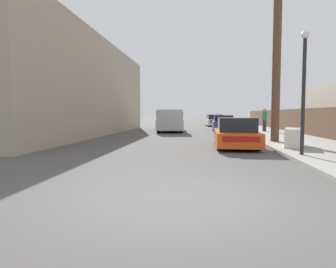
{
  "coord_description": "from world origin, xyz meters",
  "views": [
    {
      "loc": [
        0.29,
        -4.99,
        1.49
      ],
      "look_at": [
        -1.28,
        9.58,
        0.49
      ],
      "focal_mm": 32.0,
      "sensor_mm": 36.0,
      "label": 1
    }
  ],
  "objects_px": {
    "utility_pole": "(277,53)",
    "pedestrian": "(265,119)",
    "car_parked_far": "(214,121)",
    "street_lamp": "(304,82)",
    "discarded_fridge": "(293,137)",
    "car_parked_mid": "(223,123)",
    "parked_sports_car_red": "(236,134)",
    "pickup_truck": "(170,121)"
  },
  "relations": [
    {
      "from": "utility_pole",
      "to": "pedestrian",
      "type": "height_order",
      "value": "utility_pole"
    },
    {
      "from": "utility_pole",
      "to": "pedestrian",
      "type": "distance_m",
      "value": 9.31
    },
    {
      "from": "car_parked_far",
      "to": "street_lamp",
      "type": "xyz_separation_m",
      "value": [
        1.72,
        -25.91,
        1.87
      ]
    },
    {
      "from": "discarded_fridge",
      "to": "car_parked_mid",
      "type": "distance_m",
      "value": 13.69
    },
    {
      "from": "car_parked_mid",
      "to": "car_parked_far",
      "type": "height_order",
      "value": "car_parked_far"
    },
    {
      "from": "car_parked_far",
      "to": "pedestrian",
      "type": "height_order",
      "value": "pedestrian"
    },
    {
      "from": "discarded_fridge",
      "to": "car_parked_far",
      "type": "relative_size",
      "value": 0.43
    },
    {
      "from": "car_parked_far",
      "to": "car_parked_mid",
      "type": "bearing_deg",
      "value": -92.61
    },
    {
      "from": "parked_sports_car_red",
      "to": "car_parked_far",
      "type": "bearing_deg",
      "value": 90.97
    },
    {
      "from": "discarded_fridge",
      "to": "utility_pole",
      "type": "distance_m",
      "value": 4.56
    },
    {
      "from": "car_parked_mid",
      "to": "street_lamp",
      "type": "xyz_separation_m",
      "value": [
        1.41,
        -16.15,
        1.89
      ]
    },
    {
      "from": "parked_sports_car_red",
      "to": "street_lamp",
      "type": "relative_size",
      "value": 1.13
    },
    {
      "from": "car_parked_far",
      "to": "discarded_fridge",
      "type": "bearing_deg",
      "value": -89.03
    },
    {
      "from": "discarded_fridge",
      "to": "car_parked_mid",
      "type": "height_order",
      "value": "car_parked_mid"
    },
    {
      "from": "car_parked_far",
      "to": "street_lamp",
      "type": "bearing_deg",
      "value": -90.64
    },
    {
      "from": "parked_sports_car_red",
      "to": "pickup_truck",
      "type": "height_order",
      "value": "pickup_truck"
    },
    {
      "from": "parked_sports_car_red",
      "to": "street_lamp",
      "type": "xyz_separation_m",
      "value": [
        1.82,
        -3.18,
        1.93
      ]
    },
    {
      "from": "car_parked_far",
      "to": "pedestrian",
      "type": "distance_m",
      "value": 12.9
    },
    {
      "from": "car_parked_mid",
      "to": "discarded_fridge",
      "type": "bearing_deg",
      "value": -81.2
    },
    {
      "from": "car_parked_mid",
      "to": "utility_pole",
      "type": "bearing_deg",
      "value": -80.63
    },
    {
      "from": "discarded_fridge",
      "to": "pickup_truck",
      "type": "height_order",
      "value": "pickup_truck"
    },
    {
      "from": "discarded_fridge",
      "to": "pedestrian",
      "type": "bearing_deg",
      "value": 101.81
    },
    {
      "from": "car_parked_far",
      "to": "utility_pole",
      "type": "xyz_separation_m",
      "value": [
        2.0,
        -21.05,
        3.8
      ]
    },
    {
      "from": "utility_pole",
      "to": "pedestrian",
      "type": "xyz_separation_m",
      "value": [
        1.27,
        8.58,
        -3.39
      ]
    },
    {
      "from": "utility_pole",
      "to": "pedestrian",
      "type": "relative_size",
      "value": 4.73
    },
    {
      "from": "car_parked_mid",
      "to": "utility_pole",
      "type": "xyz_separation_m",
      "value": [
        1.69,
        -11.28,
        3.81
      ]
    },
    {
      "from": "car_parked_mid",
      "to": "car_parked_far",
      "type": "relative_size",
      "value": 0.95
    },
    {
      "from": "discarded_fridge",
      "to": "street_lamp",
      "type": "height_order",
      "value": "street_lamp"
    },
    {
      "from": "pickup_truck",
      "to": "pedestrian",
      "type": "height_order",
      "value": "pedestrian"
    },
    {
      "from": "discarded_fridge",
      "to": "parked_sports_car_red",
      "type": "relative_size",
      "value": 0.42
    },
    {
      "from": "discarded_fridge",
      "to": "car_parked_mid",
      "type": "relative_size",
      "value": 0.45
    },
    {
      "from": "utility_pole",
      "to": "street_lamp",
      "type": "bearing_deg",
      "value": -93.36
    },
    {
      "from": "parked_sports_car_red",
      "to": "utility_pole",
      "type": "xyz_separation_m",
      "value": [
        2.1,
        1.68,
        3.85
      ]
    },
    {
      "from": "discarded_fridge",
      "to": "parked_sports_car_red",
      "type": "bearing_deg",
      "value": -177.01
    },
    {
      "from": "utility_pole",
      "to": "pedestrian",
      "type": "bearing_deg",
      "value": 81.56
    },
    {
      "from": "car_parked_far",
      "to": "pedestrian",
      "type": "xyz_separation_m",
      "value": [
        3.28,
        -12.47,
        0.41
      ]
    },
    {
      "from": "parked_sports_car_red",
      "to": "pickup_truck",
      "type": "xyz_separation_m",
      "value": [
        -4.02,
        10.85,
        0.31
      ]
    },
    {
      "from": "discarded_fridge",
      "to": "pickup_truck",
      "type": "distance_m",
      "value": 13.08
    },
    {
      "from": "car_parked_mid",
      "to": "pickup_truck",
      "type": "height_order",
      "value": "pickup_truck"
    },
    {
      "from": "discarded_fridge",
      "to": "utility_pole",
      "type": "height_order",
      "value": "utility_pole"
    },
    {
      "from": "street_lamp",
      "to": "pedestrian",
      "type": "bearing_deg",
      "value": 83.39
    },
    {
      "from": "car_parked_mid",
      "to": "utility_pole",
      "type": "distance_m",
      "value": 12.03
    }
  ]
}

